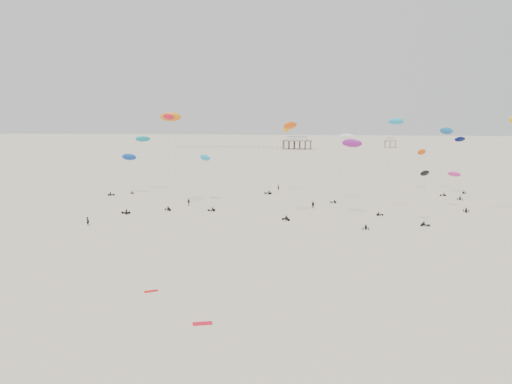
% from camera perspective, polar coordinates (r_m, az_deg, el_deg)
% --- Properties ---
extents(ground_plane, '(900.00, 900.00, 0.00)m').
position_cam_1_polar(ground_plane, '(219.94, 4.47, 2.47)').
color(ground_plane, beige).
extents(pavilion_main, '(21.00, 13.00, 9.80)m').
position_cam_1_polar(pavilion_main, '(369.53, 4.71, 5.56)').
color(pavilion_main, brown).
rests_on(pavilion_main, ground).
extents(pavilion_small, '(9.00, 7.00, 8.00)m').
position_cam_1_polar(pavilion_small, '(400.96, 15.10, 5.43)').
color(pavilion_small, brown).
rests_on(pavilion_small, ground).
extents(pier_fence, '(80.20, 0.20, 1.50)m').
position_cam_1_polar(pier_fence, '(377.03, -3.23, 5.11)').
color(pier_fence, black).
rests_on(pier_fence, ground).
extents(rig_0, '(4.25, 9.03, 22.39)m').
position_cam_1_polar(rig_0, '(115.11, 3.83, 4.99)').
color(rig_0, black).
rests_on(rig_0, ground).
extents(rig_1, '(4.47, 12.74, 18.34)m').
position_cam_1_polar(rig_1, '(157.54, 22.28, 3.43)').
color(rig_1, black).
rests_on(rig_1, ground).
extents(rig_2, '(7.66, 8.25, 20.33)m').
position_cam_1_polar(rig_2, '(153.01, 2.67, 4.42)').
color(rig_2, black).
rests_on(rig_2, ground).
extents(rig_3, '(4.50, 9.78, 10.21)m').
position_cam_1_polar(rig_3, '(135.95, 22.20, 0.32)').
color(rig_3, black).
rests_on(rig_3, ground).
extents(rig_4, '(5.03, 9.58, 17.80)m').
position_cam_1_polar(rig_4, '(160.57, -12.97, 5.15)').
color(rig_4, black).
rests_on(rig_4, ground).
extents(rig_6, '(4.73, 8.04, 24.32)m').
position_cam_1_polar(rig_6, '(128.17, -9.96, 5.62)').
color(rig_6, black).
rests_on(rig_6, ground).
extents(rig_7, '(6.42, 7.18, 23.09)m').
position_cam_1_polar(rig_7, '(124.70, 15.32, 5.52)').
color(rig_7, black).
rests_on(rig_7, ground).
extents(rig_8, '(7.55, 10.19, 20.43)m').
position_cam_1_polar(rig_8, '(168.75, 21.13, 5.80)').
color(rig_8, black).
rests_on(rig_8, ground).
extents(rig_9, '(8.55, 17.20, 18.63)m').
position_cam_1_polar(rig_9, '(134.85, -5.68, 2.73)').
color(rig_9, black).
rests_on(rig_9, ground).
extents(rig_10, '(7.59, 16.00, 17.58)m').
position_cam_1_polar(rig_10, '(166.83, 18.78, 3.57)').
color(rig_10, black).
rests_on(rig_10, ground).
extents(rig_11, '(3.10, 6.99, 11.73)m').
position_cam_1_polar(rig_11, '(114.43, 18.73, -0.42)').
color(rig_11, black).
rests_on(rig_11, ground).
extents(rig_12, '(6.24, 6.41, 18.90)m').
position_cam_1_polar(rig_12, '(139.51, 10.06, 4.95)').
color(rig_12, black).
rests_on(rig_12, ground).
extents(rig_13, '(7.80, 6.61, 12.64)m').
position_cam_1_polar(rig_13, '(155.78, -14.67, 3.13)').
color(rig_13, black).
rests_on(rig_13, ground).
extents(rig_14, '(6.34, 16.15, 20.59)m').
position_cam_1_polar(rig_14, '(115.35, 11.16, 4.01)').
color(rig_14, black).
rests_on(rig_14, ground).
extents(rig_15, '(11.11, 17.18, 26.95)m').
position_cam_1_polar(rig_15, '(131.79, -10.52, 6.78)').
color(rig_15, black).
rests_on(rig_15, ground).
extents(spectator_0, '(0.92, 0.73, 2.22)m').
position_cam_1_polar(spectator_0, '(113.86, -18.65, -3.63)').
color(spectator_0, black).
rests_on(spectator_0, ground).
extents(spectator_1, '(1.18, 0.96, 2.11)m').
position_cam_1_polar(spectator_1, '(128.94, 6.53, -1.85)').
color(spectator_1, black).
rests_on(spectator_1, ground).
extents(spectator_2, '(1.39, 1.07, 2.08)m').
position_cam_1_polar(spectator_2, '(133.14, -7.70, -1.54)').
color(spectator_2, black).
rests_on(spectator_2, ground).
extents(spectator_3, '(0.94, 0.95, 2.19)m').
position_cam_1_polar(spectator_3, '(159.70, 2.57, 0.20)').
color(spectator_3, black).
rests_on(spectator_3, ground).
extents(grounded_kite_a, '(2.37, 1.56, 0.08)m').
position_cam_1_polar(grounded_kite_a, '(58.56, -6.13, -14.75)').
color(grounded_kite_a, red).
rests_on(grounded_kite_a, ground).
extents(grounded_kite_b, '(1.88, 1.59, 0.07)m').
position_cam_1_polar(grounded_kite_b, '(69.54, -11.91, -11.06)').
color(grounded_kite_b, red).
rests_on(grounded_kite_b, ground).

